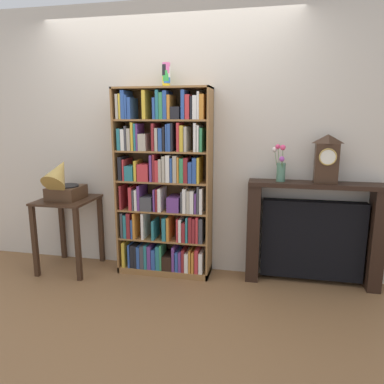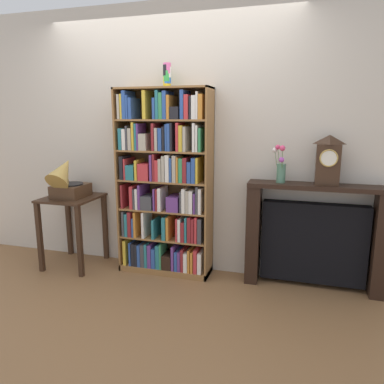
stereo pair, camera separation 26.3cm
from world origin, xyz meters
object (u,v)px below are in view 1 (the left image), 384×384
object	(u,v)px
fireplace_mantel	(312,234)
mantel_clock	(327,159)
cup_stack	(166,75)
gramophone	(62,182)
side_table_left	(68,216)
flower_vase	(281,167)
bookshelf	(165,189)

from	to	relation	value
fireplace_mantel	mantel_clock	size ratio (longest dim) A/B	2.79
cup_stack	gramophone	bearing A→B (deg)	-168.11
cup_stack	side_table_left	bearing A→B (deg)	-171.40
gramophone	flower_vase	xyz separation A→B (m)	(2.08, 0.21, 0.18)
cup_stack	flower_vase	distance (m)	1.35
bookshelf	mantel_clock	bearing A→B (deg)	1.34
mantel_clock	cup_stack	bearing A→B (deg)	179.98
side_table_left	fireplace_mantel	size ratio (longest dim) A/B	0.62
side_table_left	fireplace_mantel	bearing A→B (deg)	4.20
bookshelf	gramophone	distance (m)	1.01
fireplace_mantel	mantel_clock	xyz separation A→B (m)	(0.07, -0.02, 0.71)
bookshelf	mantel_clock	distance (m)	1.52
fireplace_mantel	flower_vase	distance (m)	0.71
mantel_clock	bookshelf	bearing A→B (deg)	-178.66
gramophone	fireplace_mantel	xyz separation A→B (m)	(2.40, 0.24, -0.45)
fireplace_mantel	bookshelf	bearing A→B (deg)	-177.63
cup_stack	side_table_left	xyz separation A→B (m)	(-1.01, -0.15, -1.37)
cup_stack	mantel_clock	distance (m)	1.64
bookshelf	cup_stack	bearing A→B (deg)	56.61
fireplace_mantel	side_table_left	bearing A→B (deg)	-175.80
fireplace_mantel	cup_stack	bearing A→B (deg)	-179.05
side_table_left	fireplace_mantel	world-z (taller)	fireplace_mantel
mantel_clock	fireplace_mantel	bearing A→B (deg)	161.58
side_table_left	gramophone	xyz separation A→B (m)	(-0.00, -0.06, 0.37)
side_table_left	mantel_clock	distance (m)	2.56
cup_stack	side_table_left	size ratio (longest dim) A/B	0.29
cup_stack	fireplace_mantel	size ratio (longest dim) A/B	0.18
cup_stack	gramophone	xyz separation A→B (m)	(-1.01, -0.21, -1.00)
fireplace_mantel	mantel_clock	world-z (taller)	mantel_clock
gramophone	bookshelf	bearing A→B (deg)	10.20
bookshelf	mantel_clock	size ratio (longest dim) A/B	4.21
flower_vase	mantel_clock	bearing A→B (deg)	1.13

